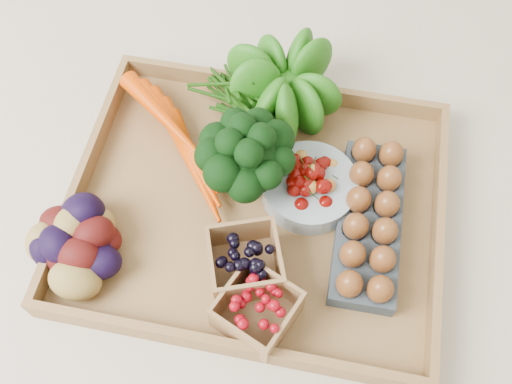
% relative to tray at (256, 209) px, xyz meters
% --- Properties ---
extents(ground, '(4.00, 4.00, 0.00)m').
position_rel_tray_xyz_m(ground, '(0.00, 0.00, -0.01)').
color(ground, beige).
rests_on(ground, ground).
extents(tray, '(0.55, 0.45, 0.01)m').
position_rel_tray_xyz_m(tray, '(0.00, 0.00, 0.00)').
color(tray, olive).
rests_on(tray, ground).
extents(carrots, '(0.22, 0.15, 0.05)m').
position_rel_tray_xyz_m(carrots, '(-0.13, 0.08, 0.03)').
color(carrots, '#D83F00').
rests_on(carrots, tray).
extents(lettuce, '(0.13, 0.13, 0.13)m').
position_rel_tray_xyz_m(lettuce, '(0.01, 0.19, 0.07)').
color(lettuce, '#124D0C').
rests_on(lettuce, tray).
extents(broccoli, '(0.14, 0.14, 0.11)m').
position_rel_tray_xyz_m(broccoli, '(-0.02, 0.03, 0.06)').
color(broccoli, black).
rests_on(broccoli, tray).
extents(cherry_bowl, '(0.14, 0.14, 0.04)m').
position_rel_tray_xyz_m(cherry_bowl, '(0.07, 0.04, 0.03)').
color(cherry_bowl, '#8C9EA5').
rests_on(cherry_bowl, tray).
extents(egg_carton, '(0.09, 0.26, 0.03)m').
position_rel_tray_xyz_m(egg_carton, '(0.17, -0.00, 0.02)').
color(egg_carton, '#343D42').
rests_on(egg_carton, tray).
extents(potatoes, '(0.16, 0.16, 0.09)m').
position_rel_tray_xyz_m(potatoes, '(-0.23, -0.12, 0.05)').
color(potatoes, '#380A09').
rests_on(potatoes, tray).
extents(punnet_blackberry, '(0.12, 0.12, 0.07)m').
position_rel_tray_xyz_m(punnet_blackberry, '(0.01, -0.11, 0.04)').
color(punnet_blackberry, black).
rests_on(punnet_blackberry, tray).
extents(punnet_raspberry, '(0.12, 0.12, 0.06)m').
position_rel_tray_xyz_m(punnet_raspberry, '(0.03, -0.17, 0.04)').
color(punnet_raspberry, maroon).
rests_on(punnet_raspberry, tray).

